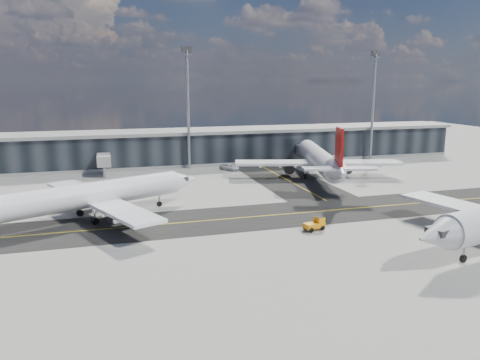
# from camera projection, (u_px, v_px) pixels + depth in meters

# --- Properties ---
(ground) EXTENTS (300.00, 300.00, 0.00)m
(ground) POSITION_uv_depth(u_px,v_px,m) (247.00, 225.00, 69.33)
(ground) COLOR gray
(ground) RESTS_ON ground
(taxiway_lanes) EXTENTS (180.00, 63.00, 0.03)m
(taxiway_lanes) POSITION_uv_depth(u_px,v_px,m) (250.00, 205.00, 80.48)
(taxiway_lanes) COLOR black
(taxiway_lanes) RESTS_ON ground
(terminal_concourse) EXTENTS (152.00, 19.80, 8.80)m
(terminal_concourse) POSITION_uv_depth(u_px,v_px,m) (185.00, 148.00, 120.12)
(terminal_concourse) COLOR black
(terminal_concourse) RESTS_ON ground
(floodlight_masts) EXTENTS (102.50, 0.70, 28.90)m
(floodlight_masts) POSITION_uv_depth(u_px,v_px,m) (188.00, 104.00, 111.21)
(floodlight_masts) COLOR gray
(floodlight_masts) RESTS_ON ground
(airliner_af) EXTENTS (37.37, 32.27, 11.59)m
(airliner_af) POSITION_uv_depth(u_px,v_px,m) (88.00, 196.00, 71.35)
(airliner_af) COLOR white
(airliner_af) RESTS_ON ground
(airliner_redtail) EXTENTS (36.91, 42.90, 12.87)m
(airliner_redtail) POSITION_uv_depth(u_px,v_px,m) (320.00, 159.00, 101.95)
(airliner_redtail) COLOR white
(airliner_redtail) RESTS_ON ground
(baggage_tug) EXTENTS (3.28, 2.13, 1.90)m
(baggage_tug) POSITION_uv_depth(u_px,v_px,m) (316.00, 224.00, 67.01)
(baggage_tug) COLOR orange
(baggage_tug) RESTS_ON ground
(service_van) EXTENTS (4.66, 5.70, 1.44)m
(service_van) POSITION_uv_depth(u_px,v_px,m) (230.00, 167.00, 112.68)
(service_van) COLOR white
(service_van) RESTS_ON ground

